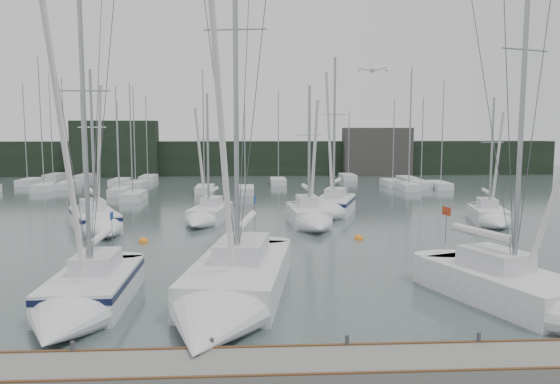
{
  "coord_description": "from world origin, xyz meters",
  "views": [
    {
      "loc": [
        -0.88,
        -19.48,
        6.78
      ],
      "look_at": [
        0.52,
        5.0,
        3.95
      ],
      "focal_mm": 35.0,
      "sensor_mm": 36.0,
      "label": 1
    }
  ],
  "objects_px": {
    "sailboat_near_center": "(228,296)",
    "sailboat_mid_a": "(98,223)",
    "buoy_a": "(239,256)",
    "sailboat_mid_b": "(205,217)",
    "sailboat_near_left": "(82,300)",
    "sailboat_mid_d": "(331,208)",
    "sailboat_mid_e": "(492,218)",
    "sailboat_near_right": "(546,301)",
    "sailboat_mid_c": "(311,219)",
    "buoy_b": "(359,239)",
    "buoy_c": "(144,242)"
  },
  "relations": [
    {
      "from": "sailboat_near_center",
      "to": "sailboat_mid_a",
      "type": "bearing_deg",
      "value": 127.89
    },
    {
      "from": "sailboat_near_center",
      "to": "sailboat_mid_a",
      "type": "height_order",
      "value": "sailboat_near_center"
    },
    {
      "from": "sailboat_mid_a",
      "to": "buoy_a",
      "type": "relative_size",
      "value": 17.24
    },
    {
      "from": "sailboat_near_center",
      "to": "sailboat_mid_b",
      "type": "height_order",
      "value": "sailboat_near_center"
    },
    {
      "from": "sailboat_near_left",
      "to": "sailboat_mid_d",
      "type": "xyz_separation_m",
      "value": [
        12.58,
        22.54,
        0.05
      ]
    },
    {
      "from": "sailboat_near_left",
      "to": "buoy_a",
      "type": "distance_m",
      "value": 10.72
    },
    {
      "from": "sailboat_mid_e",
      "to": "sailboat_mid_a",
      "type": "bearing_deg",
      "value": -164.53
    },
    {
      "from": "sailboat_near_center",
      "to": "sailboat_mid_a",
      "type": "distance_m",
      "value": 18.78
    },
    {
      "from": "buoy_a",
      "to": "sailboat_near_right",
      "type": "bearing_deg",
      "value": -42.32
    },
    {
      "from": "sailboat_near_right",
      "to": "sailboat_mid_c",
      "type": "xyz_separation_m",
      "value": [
        -6.41,
        18.62,
        -0.01
      ]
    },
    {
      "from": "sailboat_mid_c",
      "to": "buoy_a",
      "type": "height_order",
      "value": "sailboat_mid_c"
    },
    {
      "from": "sailboat_mid_d",
      "to": "sailboat_near_center",
      "type": "bearing_deg",
      "value": -89.36
    },
    {
      "from": "sailboat_near_center",
      "to": "buoy_a",
      "type": "distance_m",
      "value": 9.1
    },
    {
      "from": "sailboat_near_left",
      "to": "sailboat_mid_b",
      "type": "distance_m",
      "value": 19.64
    },
    {
      "from": "sailboat_mid_e",
      "to": "buoy_b",
      "type": "height_order",
      "value": "sailboat_mid_e"
    },
    {
      "from": "sailboat_mid_b",
      "to": "sailboat_mid_e",
      "type": "bearing_deg",
      "value": 5.99
    },
    {
      "from": "buoy_a",
      "to": "buoy_c",
      "type": "relative_size",
      "value": 1.16
    },
    {
      "from": "sailboat_mid_b",
      "to": "buoy_a",
      "type": "xyz_separation_m",
      "value": [
        2.61,
        -10.27,
        -0.51
      ]
    },
    {
      "from": "sailboat_mid_a",
      "to": "buoy_b",
      "type": "bearing_deg",
      "value": -35.6
    },
    {
      "from": "sailboat_near_left",
      "to": "sailboat_mid_a",
      "type": "xyz_separation_m",
      "value": [
        -3.83,
        16.48,
        0.03
      ]
    },
    {
      "from": "sailboat_mid_d",
      "to": "buoy_c",
      "type": "bearing_deg",
      "value": -125.41
    },
    {
      "from": "sailboat_mid_a",
      "to": "sailboat_mid_e",
      "type": "bearing_deg",
      "value": -22.09
    },
    {
      "from": "sailboat_near_right",
      "to": "buoy_b",
      "type": "relative_size",
      "value": 30.09
    },
    {
      "from": "sailboat_near_right",
      "to": "buoy_b",
      "type": "distance_m",
      "value": 14.93
    },
    {
      "from": "sailboat_mid_d",
      "to": "buoy_c",
      "type": "height_order",
      "value": "sailboat_mid_d"
    },
    {
      "from": "sailboat_mid_d",
      "to": "buoy_c",
      "type": "relative_size",
      "value": 22.96
    },
    {
      "from": "buoy_a",
      "to": "buoy_b",
      "type": "distance_m",
      "value": 8.44
    },
    {
      "from": "sailboat_near_center",
      "to": "buoy_b",
      "type": "distance_m",
      "value": 15.26
    },
    {
      "from": "sailboat_mid_a",
      "to": "sailboat_mid_e",
      "type": "height_order",
      "value": "sailboat_mid_a"
    },
    {
      "from": "sailboat_mid_c",
      "to": "buoy_c",
      "type": "relative_size",
      "value": 18.31
    },
    {
      "from": "sailboat_mid_e",
      "to": "buoy_a",
      "type": "relative_size",
      "value": 14.6
    },
    {
      "from": "sailboat_mid_d",
      "to": "sailboat_near_left",
      "type": "bearing_deg",
      "value": -100.58
    },
    {
      "from": "sailboat_mid_c",
      "to": "buoy_a",
      "type": "xyz_separation_m",
      "value": [
        -4.85,
        -8.37,
        -0.59
      ]
    },
    {
      "from": "sailboat_mid_a",
      "to": "sailboat_mid_b",
      "type": "bearing_deg",
      "value": -1.39
    },
    {
      "from": "sailboat_mid_c",
      "to": "sailboat_mid_d",
      "type": "relative_size",
      "value": 0.8
    },
    {
      "from": "sailboat_near_right",
      "to": "sailboat_mid_c",
      "type": "bearing_deg",
      "value": 89.0
    },
    {
      "from": "buoy_a",
      "to": "sailboat_near_left",
      "type": "bearing_deg",
      "value": -121.27
    },
    {
      "from": "sailboat_near_left",
      "to": "sailboat_near_right",
      "type": "xyz_separation_m",
      "value": [
        16.81,
        -1.1,
        0.02
      ]
    },
    {
      "from": "sailboat_mid_a",
      "to": "buoy_a",
      "type": "xyz_separation_m",
      "value": [
        9.39,
        -7.33,
        -0.61
      ]
    },
    {
      "from": "sailboat_mid_d",
      "to": "buoy_b",
      "type": "distance_m",
      "value": 9.27
    },
    {
      "from": "buoy_b",
      "to": "sailboat_near_center",
      "type": "bearing_deg",
      "value": -119.87
    },
    {
      "from": "sailboat_near_right",
      "to": "sailboat_mid_e",
      "type": "xyz_separation_m",
      "value": [
        6.56,
        18.89,
        -0.1
      ]
    },
    {
      "from": "sailboat_near_center",
      "to": "sailboat_mid_e",
      "type": "xyz_separation_m",
      "value": [
        18.07,
        17.71,
        -0.12
      ]
    },
    {
      "from": "sailboat_mid_b",
      "to": "buoy_c",
      "type": "bearing_deg",
      "value": -106.87
    },
    {
      "from": "sailboat_near_right",
      "to": "sailboat_mid_d",
      "type": "bearing_deg",
      "value": 80.17
    },
    {
      "from": "sailboat_near_right",
      "to": "sailboat_mid_a",
      "type": "relative_size",
      "value": 1.43
    },
    {
      "from": "sailboat_mid_c",
      "to": "sailboat_near_center",
      "type": "bearing_deg",
      "value": -109.1
    },
    {
      "from": "sailboat_mid_e",
      "to": "buoy_a",
      "type": "xyz_separation_m",
      "value": [
        -17.82,
        -8.63,
        -0.5
      ]
    },
    {
      "from": "buoy_a",
      "to": "buoy_b",
      "type": "relative_size",
      "value": 1.22
    },
    {
      "from": "buoy_b",
      "to": "buoy_c",
      "type": "xyz_separation_m",
      "value": [
        -13.18,
        -0.1,
        0.0
      ]
    }
  ]
}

